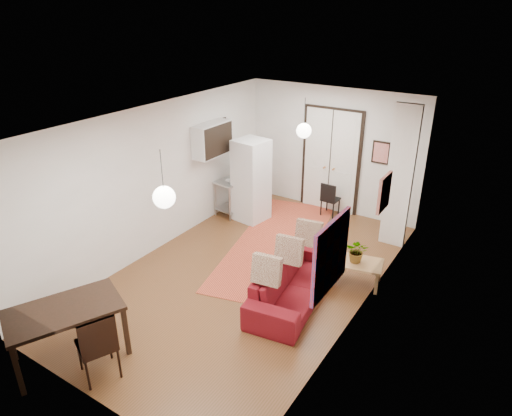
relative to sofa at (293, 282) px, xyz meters
The scene contains 27 objects.
floor 1.14m from the sofa, 166.00° to the left, with size 7.00×7.00×0.00m, color brown.
ceiling 2.79m from the sofa, 166.00° to the left, with size 4.20×7.00×0.02m, color silver.
wall_back 4.07m from the sofa, 105.70° to the left, with size 4.20×0.02×2.90m, color silver.
wall_front 3.58m from the sofa, 108.11° to the right, with size 4.20×0.02×2.90m, color silver.
wall_left 3.36m from the sofa, behind, with size 0.02×7.00×2.90m, color silver.
wall_right 1.55m from the sofa, 14.21° to the left, with size 0.02×7.00×2.90m, color silver.
double_doors 3.96m from the sofa, 105.89° to the left, with size 1.44×0.06×2.50m, color white.
stub_partition 3.13m from the sofa, 74.28° to the left, with size 0.50×0.10×2.90m, color silver.
wall_cabinet 3.80m from the sofa, 149.37° to the left, with size 0.35×1.00×0.70m, color white.
painting_popart 1.94m from the sofa, 44.13° to the right, with size 0.05×1.00×1.00m, color red.
painting_abstract 2.08m from the sofa, 46.30° to the left, with size 0.05×0.50×0.60m, color beige.
poster_back 3.95m from the sofa, 88.59° to the left, with size 0.40×0.03×0.50m, color red.
print_left 4.19m from the sofa, 144.11° to the left, with size 0.03×0.44×0.54m, color #935C3D.
pendant_back 3.15m from the sofa, 115.06° to the left, with size 0.30×0.30×0.80m.
pendant_front 2.80m from the sofa, 121.36° to the right, with size 0.30×0.30×0.80m.
kilim_rug 1.97m from the sofa, 128.07° to the left, with size 1.62×4.33×0.01m, color #C84F32.
sofa is the anchor object (origin of this frame).
coffee_table 1.21m from the sofa, 57.30° to the left, with size 1.08×0.74×0.44m.
potted_plant 1.27m from the sofa, 55.75° to the left, with size 0.33×0.39×0.43m, color #2F5A28.
kitchen_counter 3.71m from the sofa, 139.22° to the left, with size 0.70×1.16×0.84m.
bowl 3.56m from the sofa, 142.92° to the left, with size 0.20×0.20×0.05m, color silver.
soap_bottle 3.92m from the sofa, 136.42° to the left, with size 0.08×0.08×0.17m, color teal.
fridge 3.28m from the sofa, 135.66° to the left, with size 0.66×0.66×1.87m, color white.
dining_table 3.52m from the sofa, 124.39° to the right, with size 1.39×1.70×0.82m.
dining_chair_near 3.12m from the sofa, 116.30° to the right, with size 0.64×0.76×1.02m.
dining_chair_far 3.12m from the sofa, 116.30° to the right, with size 0.64×0.76×1.02m.
black_side_chair 3.60m from the sofa, 103.89° to the left, with size 0.38×0.38×0.81m.
Camera 1 is at (3.97, -5.98, 4.59)m, focal length 32.00 mm.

